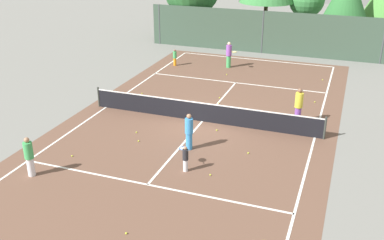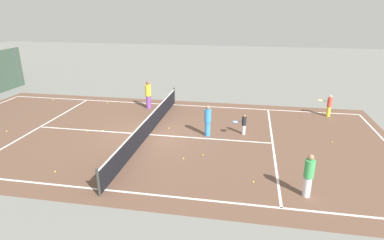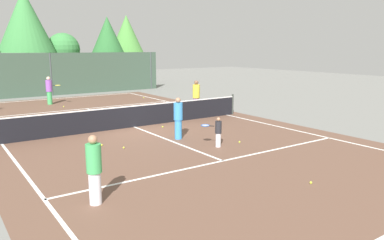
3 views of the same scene
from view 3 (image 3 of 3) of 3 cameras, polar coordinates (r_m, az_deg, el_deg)
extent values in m
plane|color=slate|center=(17.42, -8.74, -1.06)|extent=(80.00, 80.00, 0.00)
cube|color=brown|center=(17.42, -8.74, -1.05)|extent=(13.00, 25.00, 0.00)
cube|color=white|center=(15.89, -26.88, -3.27)|extent=(0.10, 24.00, 0.01)
cube|color=white|center=(20.38, 5.29, 0.78)|extent=(0.10, 24.00, 0.01)
cube|color=white|center=(28.57, -19.39, 3.12)|extent=(11.00, 0.10, 0.01)
cube|color=white|center=(12.16, 4.70, -6.20)|extent=(11.00, 0.10, 0.01)
cube|color=white|center=(23.26, -15.68, 1.68)|extent=(11.00, 0.10, 0.01)
cube|color=white|center=(17.42, -8.74, -1.04)|extent=(0.10, 12.80, 0.01)
cylinder|color=#333833|center=(20.54, 6.17, 2.38)|extent=(0.10, 0.10, 1.10)
cube|color=black|center=(17.33, -8.79, 0.48)|extent=(11.80, 0.03, 0.95)
cube|color=white|center=(17.25, -8.83, 2.11)|extent=(11.80, 0.04, 0.05)
cube|color=#384C3D|center=(30.35, -20.60, 6.49)|extent=(18.00, 0.06, 3.20)
cylinder|color=#3F4447|center=(30.35, -20.60, 6.49)|extent=(0.12, 0.12, 3.20)
cylinder|color=#3F4447|center=(33.45, -6.25, 7.47)|extent=(0.12, 0.12, 3.20)
cylinder|color=brown|center=(35.91, -18.73, 6.50)|extent=(0.39, 0.39, 2.34)
sphere|color=#3D8442|center=(35.82, -18.95, 10.09)|extent=(2.90, 2.90, 2.90)
cylinder|color=brown|center=(38.12, -9.72, 7.23)|extent=(0.40, 0.40, 2.46)
cone|color=#4C8E3D|center=(38.06, -9.88, 12.26)|extent=(3.80, 3.80, 4.23)
cylinder|color=brown|center=(34.52, -12.47, 7.00)|extent=(0.32, 0.32, 2.75)
cone|color=#2D6B33|center=(34.46, -12.69, 12.19)|extent=(3.15, 3.15, 3.50)
cylinder|color=brown|center=(34.30, -23.47, 6.71)|extent=(0.33, 0.33, 3.18)
cone|color=#3D8442|center=(34.31, -24.00, 13.56)|extent=(4.54, 4.54, 5.04)
cylinder|color=#3FA559|center=(25.74, -20.78, 3.15)|extent=(0.30, 0.30, 0.83)
cylinder|color=purple|center=(25.66, -20.90, 4.87)|extent=(0.38, 0.38, 0.72)
sphere|color=beige|center=(25.62, -20.97, 5.92)|extent=(0.22, 0.22, 0.22)
cylinder|color=black|center=(25.52, -20.20, 4.97)|extent=(0.18, 0.14, 0.03)
torus|color=yellow|center=(25.43, -19.68, 4.98)|extent=(0.46, 0.46, 0.03)
cylinder|color=silver|center=(25.43, -19.68, 4.98)|extent=(0.39, 0.39, 0.00)
cylinder|color=purple|center=(20.80, 0.65, 2.20)|extent=(0.31, 0.31, 0.85)
cylinder|color=yellow|center=(20.70, 0.65, 4.38)|extent=(0.39, 0.39, 0.74)
sphere|color=brown|center=(20.65, 0.65, 5.72)|extent=(0.23, 0.23, 0.23)
cylinder|color=silver|center=(13.79, 4.00, -3.05)|extent=(0.19, 0.19, 0.51)
cylinder|color=#232328|center=(13.68, 4.03, -1.10)|extent=(0.23, 0.23, 0.45)
sphere|color=#A37556|center=(13.62, 4.04, 0.11)|extent=(0.14, 0.14, 0.14)
cylinder|color=black|center=(13.77, 2.98, -0.91)|extent=(0.13, 0.19, 0.03)
torus|color=blue|center=(13.86, 2.02, -0.83)|extent=(0.45, 0.45, 0.03)
cylinder|color=silver|center=(13.86, 2.02, -0.83)|extent=(0.38, 0.38, 0.00)
cylinder|color=#388CD8|center=(14.92, -2.10, -1.43)|extent=(0.28, 0.28, 0.78)
cylinder|color=#388CD8|center=(14.78, -2.12, 1.32)|extent=(0.36, 0.36, 0.68)
sphere|color=#A37556|center=(14.72, -2.13, 3.02)|extent=(0.21, 0.21, 0.21)
cylinder|color=silver|center=(9.10, -14.48, -9.99)|extent=(0.28, 0.28, 0.77)
cylinder|color=#3FA559|center=(8.88, -14.70, -5.64)|extent=(0.35, 0.35, 0.67)
sphere|color=#A37556|center=(8.76, -14.84, -2.88)|extent=(0.21, 0.21, 0.21)
sphere|color=#CCE533|center=(18.50, -25.28, -1.19)|extent=(0.07, 0.07, 0.07)
sphere|color=#CCE533|center=(23.78, -2.76, 2.33)|extent=(0.07, 0.07, 0.07)
sphere|color=#CCE533|center=(13.80, -10.32, -4.15)|extent=(0.07, 0.07, 0.07)
sphere|color=#CCE533|center=(10.65, 17.58, -9.05)|extent=(0.07, 0.07, 0.07)
sphere|color=#CCE533|center=(16.82, 4.40, -1.28)|extent=(0.07, 0.07, 0.07)
sphere|color=#CCE533|center=(17.16, -4.47, -1.03)|extent=(0.07, 0.07, 0.07)
sphere|color=#CCE533|center=(11.06, -14.95, -8.15)|extent=(0.07, 0.07, 0.07)
sphere|color=#CCE533|center=(14.33, -13.53, -3.71)|extent=(0.07, 0.07, 0.07)
sphere|color=#CCE533|center=(19.79, -11.98, 0.36)|extent=(0.07, 0.07, 0.07)
sphere|color=#CCE533|center=(24.26, -18.89, 1.93)|extent=(0.07, 0.07, 0.07)
sphere|color=#CCE533|center=(20.47, -13.38, 0.65)|extent=(0.07, 0.07, 0.07)
sphere|color=#CCE533|center=(27.40, -7.32, 3.40)|extent=(0.07, 0.07, 0.07)
sphere|color=#CCE533|center=(14.49, 7.22, -3.33)|extent=(0.07, 0.07, 0.07)
camera|label=1|loc=(15.65, 76.49, 23.40)|focal=42.23mm
camera|label=2|loc=(13.21, -74.21, 16.00)|focal=30.08mm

